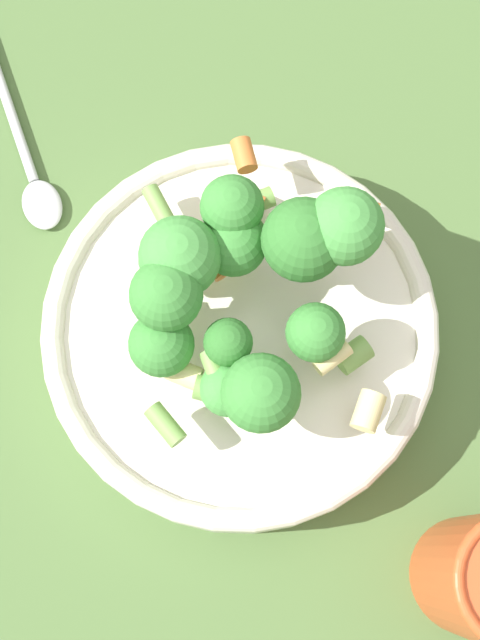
# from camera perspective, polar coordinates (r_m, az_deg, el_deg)

# --- Properties ---
(ground_plane) EXTENTS (3.00, 3.00, 0.00)m
(ground_plane) POSITION_cam_1_polar(r_m,az_deg,el_deg) (0.57, 0.00, -1.62)
(ground_plane) COLOR #4C6B38
(bowl) EXTENTS (0.24, 0.24, 0.05)m
(bowl) POSITION_cam_1_polar(r_m,az_deg,el_deg) (0.55, 0.00, -0.97)
(bowl) COLOR silver
(bowl) RESTS_ON ground_plane
(pasta_salad) EXTENTS (0.18, 0.17, 0.09)m
(pasta_salad) POSITION_cam_1_polar(r_m,az_deg,el_deg) (0.48, 0.28, 2.07)
(pasta_salad) COLOR #8CB766
(pasta_salad) RESTS_ON bowl
(spoon) EXTENTS (0.15, 0.13, 0.01)m
(spoon) POSITION_cam_1_polar(r_m,az_deg,el_deg) (0.63, -13.61, 10.31)
(spoon) COLOR silver
(spoon) RESTS_ON ground_plane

